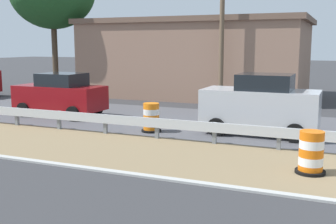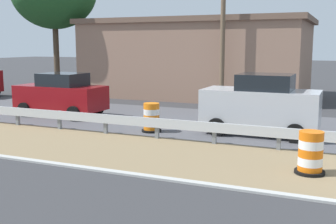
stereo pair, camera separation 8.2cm
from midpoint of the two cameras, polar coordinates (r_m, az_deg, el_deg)
The scene contains 6 objects.
traffic_barrel_nearest at distance 10.99m, azimuth 19.02°, elevation -5.51°, with size 0.74×0.74×1.07m.
traffic_barrel_close at distance 15.37m, azimuth -2.11°, elevation -0.93°, with size 0.73×0.73×1.06m.
car_lead_far_lane at distance 19.32m, azimuth -14.24°, elevation 2.31°, with size 1.99×4.08×1.93m.
car_trailing_far_lane at distance 15.15m, azimuth 12.68°, elevation 0.99°, with size 1.96×4.04×2.16m.
roadside_shop_near at distance 26.57m, azimuth 4.21°, elevation 7.39°, with size 7.80×13.57×4.70m.
utility_pole_near at distance 21.59m, azimuth 7.62°, elevation 13.13°, with size 0.24×1.80×9.07m.
Camera 2 is at (-10.05, 2.71, 3.17)m, focal length 44.78 mm.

